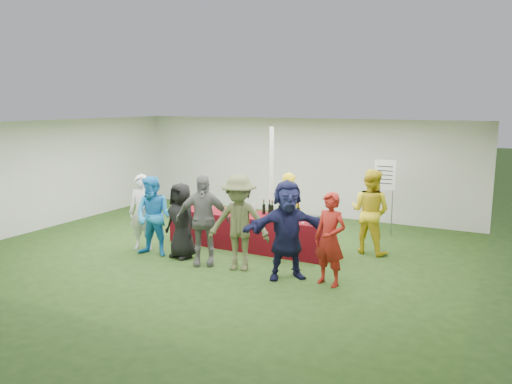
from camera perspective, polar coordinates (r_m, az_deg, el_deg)
The scene contains 18 objects.
ground at distance 10.87m, azimuth -3.41°, elevation -6.52°, with size 60.00×60.00×0.00m, color #284719.
tent at distance 11.38m, azimuth 1.79°, elevation 1.21°, with size 10.00×10.00×10.00m.
serving_table at distance 10.87m, azimuth -0.94°, elevation -4.46°, with size 3.60×0.80×0.75m, color maroon.
wine_bottles at distance 10.57m, azimuth 2.72°, elevation -2.12°, with size 0.87×0.15×0.32m.
wine_glasses at distance 10.75m, azimuth -3.74°, elevation -1.98°, with size 2.86×0.16×0.16m.
water_bottle at distance 10.77m, azimuth -0.20°, elevation -1.97°, with size 0.07×0.07×0.23m.
bar_towel at distance 10.18m, azimuth 7.16°, elevation -3.28°, with size 0.25×0.18×0.03m, color white.
dump_bucket at distance 9.92m, azimuth 6.60°, elevation -3.19°, with size 0.22×0.22×0.18m, color slate.
wine_list_sign at distance 12.12m, azimuth 14.50°, elevation 1.28°, with size 0.50×0.03×1.80m.
staff_pourer at distance 10.89m, azimuth 3.78°, elevation -2.04°, with size 0.60×0.39×1.64m, color yellow.
staff_back at distance 10.66m, azimuth 12.91°, elevation -2.17°, with size 0.86×0.67×1.78m, color gold.
customer_0 at distance 10.92m, azimuth -12.86°, elevation -2.27°, with size 0.59×0.39×1.63m, color silver.
customer_1 at distance 10.43m, azimuth -11.62°, elevation -2.74°, with size 0.80×0.63×1.65m, color #1E87D4.
customer_2 at distance 10.20m, azimuth -8.54°, elevation -3.25°, with size 0.75×0.49×1.54m, color black.
customer_3 at distance 9.69m, azimuth -6.12°, elevation -3.19°, with size 1.04×0.43×1.78m, color slate.
customer_4 at distance 9.33m, azimuth -1.96°, elevation -3.54°, with size 1.17×0.67×1.82m, color #4F5430.
customer_5 at distance 8.90m, azimuth 3.59°, elevation -4.34°, with size 1.66×0.53×1.79m, color #15173C.
customer_6 at distance 8.67m, azimuth 8.46°, elevation -5.35°, with size 0.59×0.39×1.63m, color maroon.
Camera 1 is at (5.35, -8.94, 3.11)m, focal length 35.00 mm.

